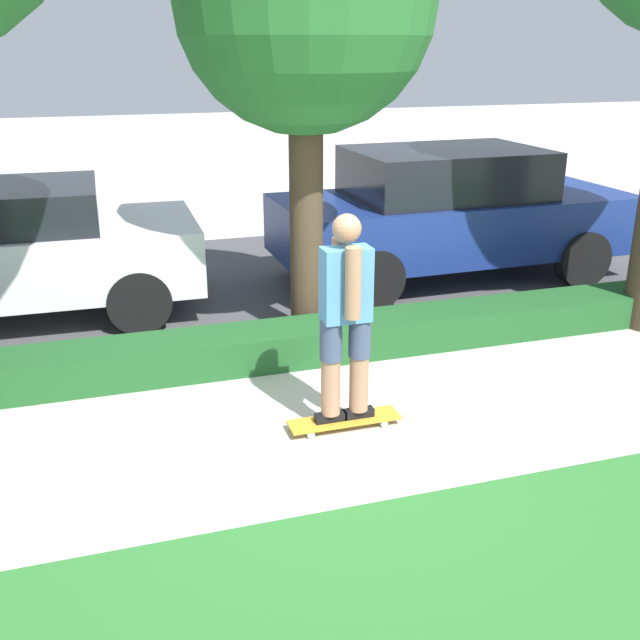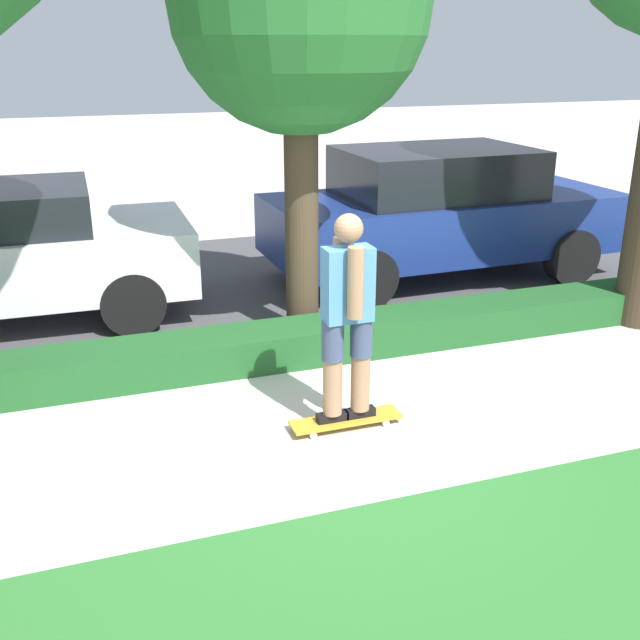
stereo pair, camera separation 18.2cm
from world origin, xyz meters
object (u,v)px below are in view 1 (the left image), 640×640
Objects in this scene: skateboard at (344,420)px; skater_person at (346,314)px; tree_mid at (305,4)px; parked_car_front at (15,249)px; parked_car_middle at (450,212)px.

skateboard is 0.54× the size of skater_person.
tree_mid is at bearing 81.97° from skater_person.
skateboard is 4.58m from parked_car_front.
tree_mid is at bearing 81.97° from skateboard.
parked_car_front is (-2.68, 3.63, -0.18)m from skater_person.
skater_person is at bearing -52.47° from parked_car_front.
parked_car_front is (-2.98, 1.55, -2.53)m from tree_mid.
tree_mid reaches higher than parked_car_front.
tree_mid is 4.20m from parked_car_front.
skateboard is 3.90m from tree_mid.
tree_mid reaches higher than parked_car_middle.
skater_person is 4.53m from parked_car_middle.
skateboard is 0.23× the size of parked_car_front.
skater_person is 3.15m from tree_mid.
tree_mid is at bearing -26.41° from parked_car_front.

